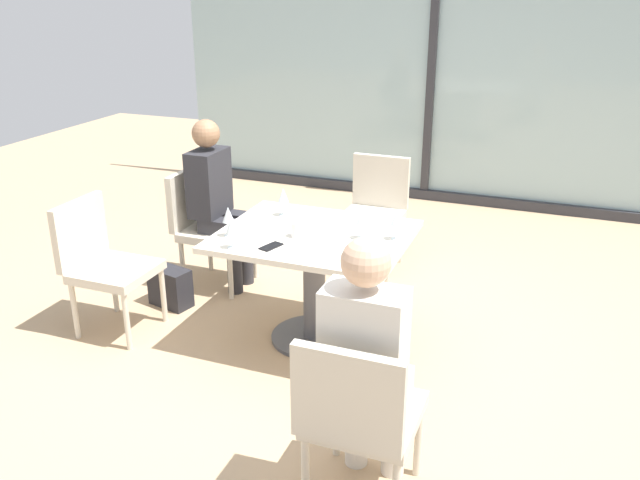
# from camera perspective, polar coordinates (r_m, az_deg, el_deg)

# --- Properties ---
(ground_plane) EXTENTS (12.00, 12.00, 0.00)m
(ground_plane) POSITION_cam_1_polar(r_m,az_deg,el_deg) (4.38, -0.48, -8.39)
(ground_plane) COLOR tan
(window_wall_backdrop) EXTENTS (5.42, 0.10, 2.70)m
(window_wall_backdrop) POSITION_cam_1_polar(r_m,az_deg,el_deg) (6.94, 9.50, 13.17)
(window_wall_backdrop) COLOR #9BB7BC
(window_wall_backdrop) RESTS_ON ground_plane
(dining_table_main) EXTENTS (1.14, 0.94, 0.73)m
(dining_table_main) POSITION_cam_1_polar(r_m,az_deg,el_deg) (4.14, -0.50, -1.87)
(dining_table_main) COLOR silver
(dining_table_main) RESTS_ON ground_plane
(chair_front_right) EXTENTS (0.46, 0.50, 0.87)m
(chair_front_right) POSITION_cam_1_polar(r_m,az_deg,el_deg) (2.87, 3.30, -14.53)
(chair_front_right) COLOR beige
(chair_front_right) RESTS_ON ground_plane
(chair_far_left) EXTENTS (0.50, 0.46, 0.87)m
(chair_far_left) POSITION_cam_1_polar(r_m,az_deg,el_deg) (5.04, -9.75, 1.62)
(chair_far_left) COLOR beige
(chair_far_left) RESTS_ON ground_plane
(chair_near_window) EXTENTS (0.46, 0.51, 0.87)m
(chair_near_window) POSITION_cam_1_polar(r_m,az_deg,el_deg) (5.31, 4.71, 2.92)
(chair_near_window) COLOR beige
(chair_near_window) RESTS_ON ground_plane
(chair_side_end) EXTENTS (0.50, 0.46, 0.87)m
(chair_side_end) POSITION_cam_1_polar(r_m,az_deg,el_deg) (4.52, -18.13, -1.51)
(chair_side_end) COLOR beige
(chair_side_end) RESTS_ON ground_plane
(person_front_right) EXTENTS (0.34, 0.39, 1.26)m
(person_front_right) POSITION_cam_1_polar(r_m,az_deg,el_deg) (2.84, 4.08, -9.99)
(person_front_right) COLOR silver
(person_front_right) RESTS_ON ground_plane
(person_far_left) EXTENTS (0.39, 0.34, 1.26)m
(person_far_left) POSITION_cam_1_polar(r_m,az_deg,el_deg) (4.92, -8.80, 3.70)
(person_far_left) COLOR #28282D
(person_far_left) RESTS_ON ground_plane
(wine_glass_0) EXTENTS (0.07, 0.07, 0.18)m
(wine_glass_0) POSITION_cam_1_polar(r_m,az_deg,el_deg) (3.83, -7.57, 1.15)
(wine_glass_0) COLOR silver
(wine_glass_0) RESTS_ON dining_table_main
(wine_glass_1) EXTENTS (0.07, 0.07, 0.18)m
(wine_glass_1) POSITION_cam_1_polar(r_m,az_deg,el_deg) (3.95, 3.66, 1.92)
(wine_glass_1) COLOR silver
(wine_glass_1) RESTS_ON dining_table_main
(wine_glass_2) EXTENTS (0.07, 0.07, 0.18)m
(wine_glass_2) POSITION_cam_1_polar(r_m,az_deg,el_deg) (4.02, -7.85, 2.10)
(wine_glass_2) COLOR silver
(wine_glass_2) RESTS_ON dining_table_main
(wine_glass_3) EXTENTS (0.07, 0.07, 0.18)m
(wine_glass_3) POSITION_cam_1_polar(r_m,az_deg,el_deg) (4.34, -3.16, 3.77)
(wine_glass_3) COLOR silver
(wine_glass_3) RESTS_ON dining_table_main
(wine_glass_4) EXTENTS (0.07, 0.07, 0.18)m
(wine_glass_4) POSITION_cam_1_polar(r_m,az_deg,el_deg) (3.95, 6.60, 1.83)
(wine_glass_4) COLOR silver
(wine_glass_4) RESTS_ON dining_table_main
(coffee_cup) EXTENTS (0.08, 0.08, 0.09)m
(coffee_cup) POSITION_cam_1_polar(r_m,az_deg,el_deg) (4.00, -1.97, 0.90)
(coffee_cup) COLOR white
(coffee_cup) RESTS_ON dining_table_main
(cell_phone_on_table) EXTENTS (0.11, 0.16, 0.01)m
(cell_phone_on_table) POSITION_cam_1_polar(r_m,az_deg,el_deg) (3.87, -4.21, -0.55)
(cell_phone_on_table) COLOR black
(cell_phone_on_table) RESTS_ON dining_table_main
(handbag_1) EXTENTS (0.33, 0.22, 0.28)m
(handbag_1) POSITION_cam_1_polar(r_m,az_deg,el_deg) (4.85, -12.69, -3.94)
(handbag_1) COLOR #232328
(handbag_1) RESTS_ON ground_plane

